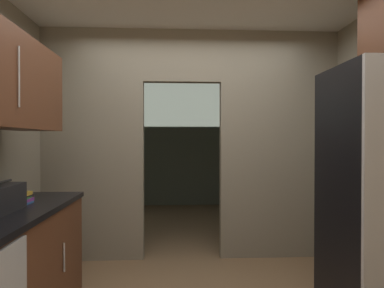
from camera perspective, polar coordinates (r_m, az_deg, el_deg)
The scene contains 4 objects.
kitchen_partition at distance 3.86m, azimuth 0.37°, elevation 1.03°, with size 3.37×0.12×2.61m.
adjoining_room_shell at distance 6.00m, azimuth -1.09°, elevation 0.18°, with size 3.37×3.22×2.61m.
boombox at distance 2.53m, azimuth -29.88°, elevation -8.14°, with size 0.17×0.41×0.21m.
book_stack at distance 2.80m, azimuth -26.91°, elevation -8.19°, with size 0.13×0.16×0.09m.
Camera 1 is at (-0.20, -2.40, 1.35)m, focal length 31.39 mm.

